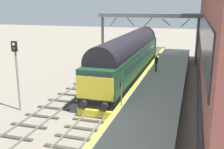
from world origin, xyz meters
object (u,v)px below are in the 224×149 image
object	(u,v)px
waiting_passenger	(156,62)
platform_number_sign	(121,89)
diesel_locomotive	(129,56)
signal_post_mid	(17,69)

from	to	relation	value
waiting_passenger	platform_number_sign	bearing A→B (deg)	155.21
diesel_locomotive	platform_number_sign	size ratio (longest dim) A/B	11.94
diesel_locomotive	signal_post_mid	bearing A→B (deg)	-118.43
diesel_locomotive	signal_post_mid	xyz separation A→B (m)	(-5.60, -10.35, 0.60)
signal_post_mid	diesel_locomotive	bearing A→B (deg)	61.57
signal_post_mid	platform_number_sign	bearing A→B (deg)	3.07
diesel_locomotive	waiting_passenger	bearing A→B (deg)	3.50
platform_number_sign	waiting_passenger	distance (m)	10.15
diesel_locomotive	waiting_passenger	size ratio (longest dim) A/B	12.30
diesel_locomotive	platform_number_sign	bearing A→B (deg)	-79.47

